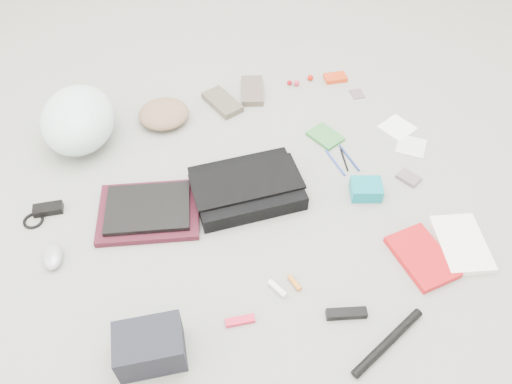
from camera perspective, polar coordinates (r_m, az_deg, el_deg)
name	(u,v)px	position (r m, az deg, el deg)	size (l,w,h in m)	color
ground_plane	(256,201)	(1.86, 0.00, -1.00)	(4.00, 4.00, 0.00)	gray
messenger_bag	(247,188)	(1.86, -1.07, 0.43)	(0.39, 0.28, 0.06)	black
bag_flap	(247,181)	(1.83, -1.09, 1.21)	(0.40, 0.18, 0.01)	black
laptop_sleeve	(149,212)	(1.86, -12.14, -2.22)	(0.36, 0.27, 0.03)	#41111D
laptop	(148,208)	(1.84, -12.25, -1.78)	(0.30, 0.22, 0.02)	black
bike_helmet	(78,120)	(2.14, -19.67, 7.81)	(0.29, 0.36, 0.22)	white
beanie	(164,114)	(2.19, -10.50, 8.79)	(0.22, 0.20, 0.08)	#87664B
mitten_left	(222,102)	(2.25, -3.86, 10.20)	(0.10, 0.19, 0.03)	brown
mitten_right	(252,91)	(2.31, -0.44, 11.50)	(0.10, 0.19, 0.03)	brown
power_brick	(48,209)	(1.97, -22.68, -1.80)	(0.10, 0.05, 0.03)	black
cable_coil	(33,221)	(1.97, -24.10, -3.00)	(0.07, 0.07, 0.01)	black
mouse	(53,257)	(1.83, -22.20, -6.87)	(0.06, 0.11, 0.04)	#9E9FA8
camera_bag	(150,347)	(1.53, -12.02, -16.92)	(0.19, 0.14, 0.13)	black
multitool	(240,321)	(1.59, -1.84, -14.49)	(0.09, 0.03, 0.01)	red
toiletry_tube_white	(277,288)	(1.64, 2.47, -10.95)	(0.02, 0.02, 0.07)	white
toiletry_tube_orange	(295,283)	(1.66, 4.43, -10.31)	(0.02, 0.02, 0.06)	orange
u_lock	(346,314)	(1.62, 10.30, -13.51)	(0.13, 0.03, 0.03)	black
bike_pump	(388,342)	(1.60, 14.84, -16.26)	(0.03, 0.03, 0.30)	black
book_red	(422,257)	(1.79, 18.43, -7.05)	(0.15, 0.23, 0.02)	red
book_white	(461,244)	(1.87, 22.40, -5.49)	(0.16, 0.24, 0.02)	white
notepad	(325,136)	(2.11, 7.92, 6.32)	(0.10, 0.13, 0.02)	#327836
pen_blue	(335,163)	(2.01, 9.06, 3.34)	(0.01, 0.01, 0.15)	#2743A5
pen_black	(344,160)	(2.03, 10.05, 3.66)	(0.01, 0.01, 0.12)	black
pen_navy	(349,158)	(2.04, 10.60, 3.86)	(0.01, 0.01, 0.15)	navy
accordion_wallet	(366,189)	(1.91, 12.47, 0.31)	(0.11, 0.09, 0.06)	#0B8594
card_deck	(408,178)	(2.02, 17.03, 1.57)	(0.06, 0.08, 0.02)	slate
napkin_top	(397,128)	(2.22, 15.85, 7.07)	(0.12, 0.12, 0.01)	white
napkin_bottom	(411,146)	(2.15, 17.30, 5.01)	(0.11, 0.11, 0.01)	silver
lollipop_a	(290,83)	(2.37, 3.85, 12.36)	(0.02, 0.02, 0.02)	#990512
lollipop_b	(297,83)	(2.37, 4.67, 12.29)	(0.03, 0.03, 0.03)	red
lollipop_c	(310,78)	(2.41, 6.24, 12.86)	(0.03, 0.03, 0.03)	#BB1205
altoids_tin	(335,78)	(2.43, 9.05, 12.77)	(0.10, 0.06, 0.02)	red
stamp_sheet	(357,94)	(2.36, 11.49, 10.94)	(0.06, 0.07, 0.00)	#735561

